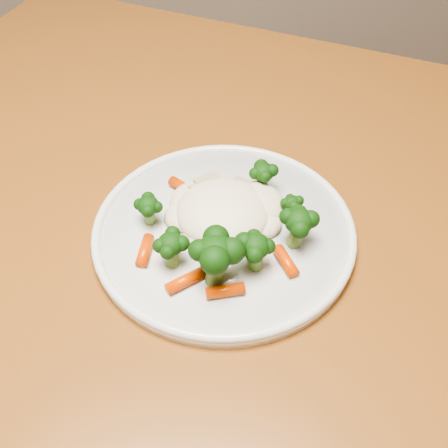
% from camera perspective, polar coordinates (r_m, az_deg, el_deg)
% --- Properties ---
extents(dining_table, '(1.35, 1.16, 0.75)m').
position_cam_1_polar(dining_table, '(0.73, 4.09, -3.43)').
color(dining_table, brown).
rests_on(dining_table, ground).
extents(plate, '(0.28, 0.28, 0.01)m').
position_cam_1_polar(plate, '(0.60, 0.00, -0.90)').
color(plate, white).
rests_on(plate, dining_table).
extents(meal, '(0.20, 0.18, 0.05)m').
position_cam_1_polar(meal, '(0.58, 0.39, 0.43)').
color(meal, '#F2E4C1').
rests_on(meal, plate).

